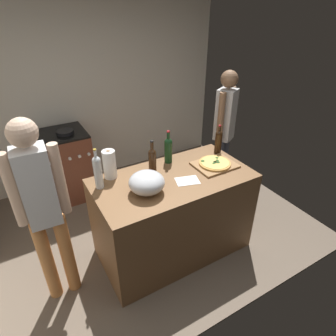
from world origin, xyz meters
TOP-DOWN VIEW (x-y plane):
  - ground_plane at (0.00, 1.26)m, footprint 3.82×3.12m
  - kitchen_wall_rear at (0.00, 2.57)m, footprint 3.82×0.10m
  - counter at (0.15, 0.62)m, footprint 1.49×0.78m
  - cutting_board at (0.62, 0.59)m, footprint 0.40×0.32m
  - pizza at (0.62, 0.59)m, footprint 0.31×0.31m
  - mixing_bowl at (-0.16, 0.53)m, footprint 0.31×0.31m
  - paper_towel_roll at (-0.35, 0.91)m, footprint 0.12×0.12m
  - wine_bottle_green at (0.03, 0.79)m, footprint 0.07×0.07m
  - wine_bottle_clear at (0.82, 0.80)m, footprint 0.07×0.07m
  - wine_bottle_dark at (-0.49, 0.80)m, footprint 0.07×0.07m
  - wine_bottle_amber at (0.26, 0.89)m, footprint 0.08×0.08m
  - recipe_sheet at (0.23, 0.50)m, footprint 0.24×0.20m
  - stove at (-0.53, 2.17)m, footprint 0.58×0.61m
  - person_in_stripes at (-0.97, 0.66)m, footprint 0.40×0.21m
  - person_in_red at (1.23, 1.19)m, footprint 0.34×0.28m

SIDE VIEW (x-z plane):
  - ground_plane at x=0.00m, z-range -0.02..0.00m
  - counter at x=0.15m, z-range 0.00..0.90m
  - stove at x=-0.53m, z-range -0.02..0.94m
  - recipe_sheet at x=0.23m, z-range 0.90..0.91m
  - cutting_board at x=0.62m, z-range 0.90..0.92m
  - pizza at x=0.62m, z-range 0.92..0.95m
  - person_in_red at x=1.23m, z-range 0.12..1.78m
  - person_in_stripes at x=-0.97m, z-range 0.14..1.82m
  - mixing_bowl at x=-0.16m, z-range 0.90..1.09m
  - paper_towel_roll at x=-0.35m, z-range 0.90..1.18m
  - wine_bottle_green at x=0.03m, z-range 0.88..1.21m
  - wine_bottle_clear at x=0.82m, z-range 0.89..1.20m
  - wine_bottle_amber at x=0.26m, z-range 0.88..1.22m
  - wine_bottle_dark at x=-0.49m, z-range 0.88..1.26m
  - kitchen_wall_rear at x=0.00m, z-range 0.00..2.60m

